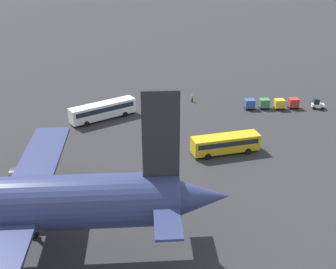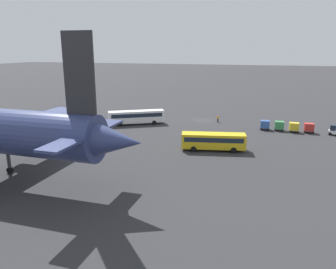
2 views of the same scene
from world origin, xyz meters
The scene contains 9 objects.
ground_plane centered at (0.00, 0.00, 0.00)m, with size 600.00×600.00×0.00m, color #2D2D30.
shuttle_bus_near centered at (13.73, 9.44, 1.95)m, with size 12.45×8.84×3.25m.
shuttle_bus_far centered at (-7.26, 24.29, 1.83)m, with size 11.41×4.98×3.03m.
baggage_tug centered at (-29.35, 6.16, 0.94)m, with size 2.59×2.00×2.10m.
worker_person centered at (-4.28, 1.22, 0.87)m, with size 0.38×0.38×1.74m.
cargo_cart_red centered at (-24.50, 5.78, 1.19)m, with size 2.05×1.75×2.06m.
cargo_cart_yellow centered at (-21.49, 6.13, 1.19)m, with size 2.05×1.75×2.06m.
cargo_cart_green centered at (-18.48, 5.69, 1.19)m, with size 2.05×1.75×2.06m.
cargo_cart_blue centered at (-15.48, 5.78, 1.19)m, with size 2.05×1.75×2.06m.
Camera 2 is at (-16.52, 79.45, 17.40)m, focal length 35.00 mm.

